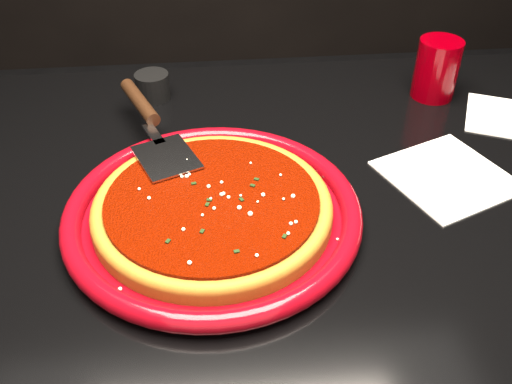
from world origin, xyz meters
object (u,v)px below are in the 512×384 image
(table, at_px, (250,353))
(pizza_server, at_px, (153,125))
(ramekin, at_px, (153,86))
(plate, at_px, (213,212))
(cup, at_px, (437,69))

(table, xyz_separation_m, pizza_server, (-0.13, 0.12, 0.42))
(pizza_server, height_order, ramekin, pizza_server)
(plate, distance_m, ramekin, 0.36)
(cup, distance_m, ramekin, 0.50)
(plate, distance_m, pizza_server, 0.19)
(pizza_server, relative_size, ramekin, 5.35)
(plate, bearing_deg, ramekin, 105.16)
(plate, xyz_separation_m, cup, (0.40, 0.30, 0.04))
(table, relative_size, ramekin, 20.07)
(table, relative_size, plate, 3.06)
(table, distance_m, cup, 0.61)
(table, bearing_deg, pizza_server, 139.00)
(table, height_order, pizza_server, pizza_server)
(plate, distance_m, cup, 0.50)
(ramekin, bearing_deg, plate, -74.84)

